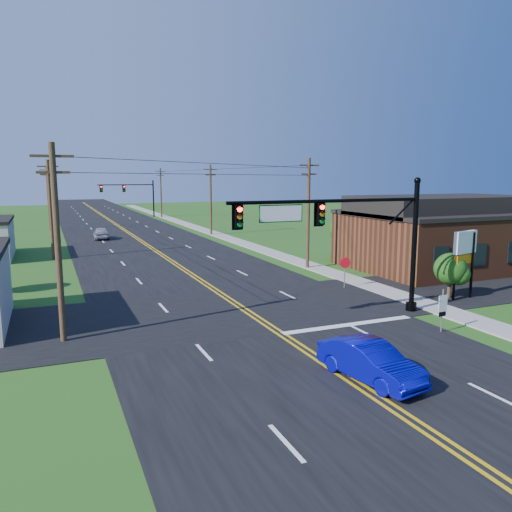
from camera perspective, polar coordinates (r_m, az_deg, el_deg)
name	(u,v)px	position (r m, az deg, el deg)	size (l,w,h in m)	color
ground	(363,393)	(18.57, 12.12, -15.04)	(260.00, 260.00, 0.00)	#264F16
road_main	(132,236)	(64.99, -13.94, 2.19)	(16.00, 220.00, 0.04)	black
road_cross	(240,309)	(28.62, -1.80, -6.11)	(70.00, 10.00, 0.04)	black
sidewalk	(238,241)	(58.01, -2.07, 1.67)	(2.00, 160.00, 0.08)	gray
signal_mast_main	(346,231)	(26.17, 10.26, 2.86)	(11.30, 0.60, 7.48)	black
signal_mast_far	(129,193)	(94.92, -14.26, 7.02)	(10.98, 0.60, 7.48)	black
brick_building	(440,240)	(43.94, 20.26, 1.77)	(14.20, 11.20, 4.70)	#592C19
utility_pole_left_a	(57,240)	(23.96, -21.75, 1.71)	(1.80, 0.28, 9.00)	#3C261B
utility_pole_left_b	(50,208)	(48.87, -22.44, 5.12)	(1.80, 0.28, 9.00)	#3C261B
utility_pole_left_c	(48,197)	(75.84, -22.68, 6.28)	(1.80, 0.28, 9.00)	#3C261B
utility_pole_right_a	(308,211)	(40.95, 5.99, 5.11)	(1.80, 0.28, 9.00)	#3C261B
utility_pole_right_b	(211,198)	(64.91, -5.20, 6.58)	(1.80, 0.28, 9.00)	#3C261B
utility_pole_right_c	(161,192)	(93.92, -10.82, 7.22)	(1.80, 0.28, 9.00)	#3C261B
tree_right_back	(345,229)	(47.73, 10.17, 3.02)	(3.00, 3.00, 4.10)	#3C261B
shrub_corner	(450,269)	(33.15, 21.33, -1.40)	(2.00, 2.00, 2.86)	#3C261B
blue_car	(370,362)	(19.32, 12.93, -11.77)	(1.53, 4.39, 1.45)	#0708A4
distant_car	(101,233)	(63.04, -17.29, 2.50)	(1.74, 4.32, 1.47)	#B1B1B6
route_sign	(443,308)	(25.83, 20.55, -5.54)	(0.54, 0.10, 2.17)	slate
stop_sign	(345,266)	(34.17, 10.14, -1.13)	(0.76, 0.19, 2.15)	slate
pylon_sign	(465,250)	(33.00, 22.75, 0.67)	(2.08, 0.77, 4.25)	black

